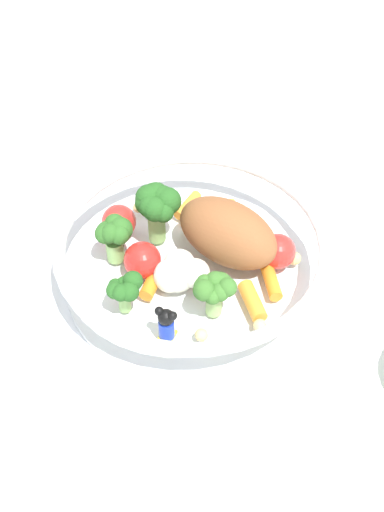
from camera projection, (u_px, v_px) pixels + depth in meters
The scene contains 2 objects.
ground_plane at pixel (206, 295), 0.53m from camera, with size 2.40×2.40×0.00m, color white.
food_container at pixel (193, 250), 0.52m from camera, with size 0.22×0.22×0.06m.
Camera 1 is at (-0.34, -0.02, 0.40)m, focal length 44.92 mm.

